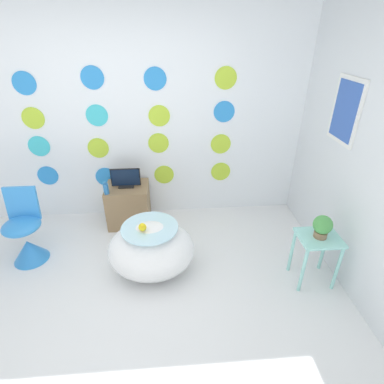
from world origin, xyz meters
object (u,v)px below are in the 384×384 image
at_px(chair, 26,238).
at_px(tv, 126,179).
at_px(bathtub, 152,250).
at_px(vase, 106,189).
at_px(potted_plant_left, 322,226).

height_order(chair, tv, chair).
bearing_deg(bathtub, vase, 124.53).
distance_m(chair, vase, 0.97).
bearing_deg(bathtub, chair, 166.42).
xyz_separation_m(bathtub, tv, (-0.32, 0.94, 0.33)).
distance_m(bathtub, chair, 1.37).
height_order(bathtub, chair, chair).
bearing_deg(bathtub, potted_plant_left, -7.71).
relative_size(bathtub, vase, 5.62).
bearing_deg(potted_plant_left, bathtub, 172.29).
height_order(vase, potted_plant_left, potted_plant_left).
bearing_deg(chair, bathtub, -13.58).
relative_size(chair, potted_plant_left, 3.64).
bearing_deg(tv, vase, -141.30).
height_order(chair, potted_plant_left, chair).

